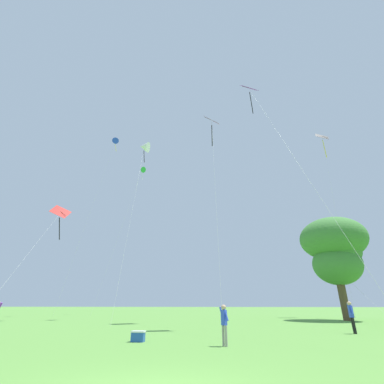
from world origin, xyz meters
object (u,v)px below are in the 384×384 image
object	(u,v)px
kite_blue_delta	(115,142)
kite_pink_low	(212,127)
person_far_back	(224,321)
kite_purple_streamer	(252,95)
picnic_cooler	(138,336)
tree_right_cluster	(335,248)
kite_black_large	(323,143)
kite_teal_box	(327,261)
kite_red_high	(59,218)
kite_green_small	(142,170)
person_near_tree	(351,314)
kite_white_distant	(144,147)

from	to	relation	value
kite_blue_delta	kite_pink_low	bearing A→B (deg)	-35.78
kite_pink_low	person_far_back	distance (m)	25.13
kite_purple_streamer	kite_blue_delta	bearing A→B (deg)	139.04
kite_blue_delta	person_far_back	world-z (taller)	kite_blue_delta
kite_purple_streamer	picnic_cooler	size ratio (longest dim) A/B	36.02
kite_blue_delta	tree_right_cluster	distance (m)	39.82
kite_black_large	person_far_back	world-z (taller)	kite_black_large
kite_teal_box	kite_red_high	bearing A→B (deg)	-163.67
kite_green_small	kite_teal_box	bearing A→B (deg)	-21.04
kite_red_high	person_near_tree	size ratio (longest dim) A/B	7.47
kite_black_large	kite_white_distant	bearing A→B (deg)	-161.35
kite_white_distant	person_far_back	world-z (taller)	kite_white_distant
kite_red_high	kite_pink_low	bearing A→B (deg)	-3.27
kite_pink_low	person_near_tree	distance (m)	23.48
kite_pink_low	kite_black_large	bearing A→B (deg)	38.90
kite_red_high	tree_right_cluster	bearing A→B (deg)	8.32
tree_right_cluster	picnic_cooler	size ratio (longest dim) A/B	18.26
kite_teal_box	person_far_back	size ratio (longest dim) A/B	6.53
person_near_tree	picnic_cooler	distance (m)	12.23
kite_green_small	kite_red_high	xyz separation A→B (m)	(-2.15, -20.87, -16.93)
picnic_cooler	person_near_tree	bearing A→B (deg)	24.96
kite_teal_box	kite_black_large	world-z (taller)	kite_black_large
kite_pink_low	kite_purple_streamer	xyz separation A→B (m)	(4.19, -6.42, -1.37)
kite_purple_streamer	tree_right_cluster	distance (m)	19.52
kite_purple_streamer	kite_white_distant	distance (m)	18.46
kite_teal_box	kite_red_high	size ratio (longest dim) A/B	0.78
kite_teal_box	kite_purple_streamer	xyz separation A→B (m)	(-9.49, -16.85, 13.12)
kite_blue_delta	tree_right_cluster	size ratio (longest dim) A/B	2.78
kite_purple_streamer	person_far_back	world-z (taller)	kite_purple_streamer
kite_green_small	kite_red_high	world-z (taller)	kite_green_small
kite_pink_low	kite_white_distant	bearing A→B (deg)	153.47
kite_black_large	picnic_cooler	bearing A→B (deg)	-126.35
kite_red_high	kite_blue_delta	size ratio (longest dim) A/B	0.42
kite_pink_low	tree_right_cluster	world-z (taller)	kite_pink_low
kite_red_high	kite_pink_low	world-z (taller)	kite_pink_low
kite_purple_streamer	person_near_tree	size ratio (longest dim) A/B	12.67
kite_red_high	person_far_back	xyz separation A→B (m)	(19.32, -15.79, -10.06)
kite_teal_box	kite_green_small	size ratio (longest dim) A/B	0.35
person_far_back	kite_white_distant	bearing A→B (deg)	119.17
kite_red_high	picnic_cooler	bearing A→B (deg)	-44.02
kite_blue_delta	picnic_cooler	xyz separation A→B (m)	(15.94, -27.45, -29.53)
kite_teal_box	kite_pink_low	size ratio (longest dim) A/B	0.43
tree_right_cluster	kite_red_high	bearing A→B (deg)	-171.68
person_near_tree	person_far_back	world-z (taller)	person_near_tree
kite_red_high	kite_white_distant	world-z (taller)	kite_white_distant
tree_right_cluster	person_far_back	bearing A→B (deg)	-120.90
kite_teal_box	kite_white_distant	world-z (taller)	kite_white_distant
person_far_back	kite_teal_box	bearing A→B (deg)	63.21
kite_pink_low	tree_right_cluster	xyz separation A→B (m)	(13.18, 5.66, -13.80)
kite_white_distant	kite_green_small	bearing A→B (deg)	109.93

